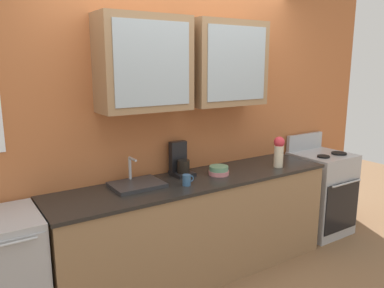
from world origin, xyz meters
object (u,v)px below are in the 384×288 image
cup_near_sink (187,180)px  stove_range (320,192)px  coffee_maker (180,163)px  sink_faucet (137,184)px  vase (279,151)px  bowl_stack (219,171)px

cup_near_sink → stove_range: bearing=3.3°
cup_near_sink → coffee_maker: bearing=68.2°
sink_faucet → cup_near_sink: bearing=-28.9°
sink_faucet → vase: vase is taller
bowl_stack → coffee_maker: coffee_maker is taller
bowl_stack → stove_range: bearing=0.3°
cup_near_sink → vase: bearing=-0.2°
cup_near_sink → bowl_stack: bearing=13.8°
stove_range → sink_faucet: sink_faucet is taller
bowl_stack → coffee_maker: 0.35m
cup_near_sink → coffee_maker: coffee_maker is taller
sink_faucet → cup_near_sink: sink_faucet is taller
sink_faucet → cup_near_sink: 0.40m
bowl_stack → coffee_maker: (-0.28, 0.19, 0.07)m
bowl_stack → sink_faucet: bearing=172.6°
stove_range → coffee_maker: 1.79m
vase → coffee_maker: (-0.91, 0.29, -0.05)m
sink_faucet → coffee_maker: coffee_maker is taller
cup_near_sink → coffee_maker: (0.12, 0.29, 0.06)m
coffee_maker → stove_range: bearing=-6.2°
bowl_stack → coffee_maker: bearing=145.4°
sink_faucet → cup_near_sink: size_ratio=3.94×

